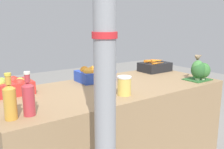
# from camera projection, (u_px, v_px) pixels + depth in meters

# --- Properties ---
(market_table) EXTENTS (1.87, 0.82, 0.85)m
(market_table) POSITION_uv_depth(u_px,v_px,m) (112.00, 135.00, 2.13)
(market_table) COLOR #937551
(market_table) RESTS_ON ground_plane
(support_pole) EXTENTS (0.12, 0.12, 2.39)m
(support_pole) POSITION_uv_depth(u_px,v_px,m) (105.00, 61.00, 1.14)
(support_pole) COLOR gray
(support_pole) RESTS_ON ground_plane
(apple_crate) EXTENTS (0.31, 0.22, 0.13)m
(apple_crate) POSITION_uv_depth(u_px,v_px,m) (10.00, 86.00, 1.81)
(apple_crate) COLOR red
(apple_crate) RESTS_ON market_table
(orange_crate) EXTENTS (0.31, 0.22, 0.13)m
(orange_crate) POSITION_uv_depth(u_px,v_px,m) (94.00, 74.00, 2.22)
(orange_crate) COLOR #2847B7
(orange_crate) RESTS_ON market_table
(carrot_crate) EXTENTS (0.31, 0.22, 0.13)m
(carrot_crate) POSITION_uv_depth(u_px,v_px,m) (155.00, 66.00, 2.65)
(carrot_crate) COLOR black
(carrot_crate) RESTS_ON market_table
(broccoli_pile) EXTENTS (0.22, 0.19, 0.18)m
(broccoli_pile) POSITION_uv_depth(u_px,v_px,m) (200.00, 70.00, 2.22)
(broccoli_pile) COLOR #2D602D
(broccoli_pile) RESTS_ON market_table
(juice_bottle_amber) EXTENTS (0.07, 0.07, 0.26)m
(juice_bottle_amber) POSITION_uv_depth(u_px,v_px,m) (10.00, 101.00, 1.34)
(juice_bottle_amber) COLOR gold
(juice_bottle_amber) RESTS_ON market_table
(juice_bottle_ruby) EXTENTS (0.07, 0.07, 0.25)m
(juice_bottle_ruby) POSITION_uv_depth(u_px,v_px,m) (29.00, 98.00, 1.39)
(juice_bottle_ruby) COLOR #B2333D
(juice_bottle_ruby) RESTS_ON market_table
(pickle_jar) EXTENTS (0.10, 0.10, 0.14)m
(pickle_jar) POSITION_uv_depth(u_px,v_px,m) (124.00, 86.00, 1.79)
(pickle_jar) COLOR #DBBC56
(pickle_jar) RESTS_ON market_table
(sparrow_bird) EXTENTS (0.13, 0.05, 0.05)m
(sparrow_bird) POSITION_uv_depth(u_px,v_px,m) (198.00, 57.00, 2.21)
(sparrow_bird) COLOR #4C3D2D
(sparrow_bird) RESTS_ON broccoli_pile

